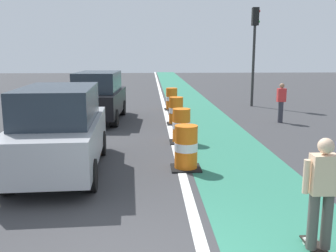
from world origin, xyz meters
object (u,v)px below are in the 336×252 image
skateboarder_on_lane (322,193)px  parked_suv_nearest (60,129)px  traffic_barrel_front (186,148)px  traffic_barrel_mid (181,126)px  parked_suv_second (98,96)px  pedestrian_crossing (281,102)px  traffic_barrel_back (176,111)px  traffic_light_corner (254,39)px  traffic_barrel_far (172,99)px

skateboarder_on_lane → parked_suv_nearest: bearing=138.2°
traffic_barrel_front → traffic_barrel_mid: 2.80m
parked_suv_second → pedestrian_crossing: size_ratio=2.90×
skateboarder_on_lane → traffic_barrel_back: 10.17m
parked_suv_second → traffic_barrel_back: (3.19, -0.99, -0.50)m
parked_suv_second → traffic_barrel_mid: (3.14, -4.17, -0.50)m
traffic_barrel_front → traffic_light_corner: size_ratio=0.21×
parked_suv_nearest → parked_suv_second: bearing=90.1°
skateboarder_on_lane → pedestrian_crossing: skateboarder_on_lane is taller
traffic_barrel_mid → traffic_barrel_back: bearing=89.2°
traffic_barrel_mid → traffic_barrel_back: (0.05, 3.18, 0.00)m
traffic_barrel_mid → pedestrian_crossing: 5.49m
traffic_light_corner → pedestrian_crossing: 5.55m
traffic_barrel_mid → traffic_barrel_far: (0.10, 7.14, 0.00)m
traffic_barrel_back → traffic_barrel_far: (0.05, 3.96, 0.00)m
traffic_barrel_back → traffic_barrel_far: bearing=89.3°
pedestrian_crossing → traffic_barrel_back: bearing=-177.9°
traffic_light_corner → parked_suv_nearest: bearing=-124.5°
traffic_barrel_front → traffic_light_corner: bearing=67.4°
parked_suv_second → traffic_light_corner: 8.96m
parked_suv_second → traffic_barrel_mid: 5.25m
parked_suv_second → traffic_barrel_front: (3.02, -6.97, -0.50)m
traffic_barrel_mid → traffic_barrel_far: 7.14m
parked_suv_nearest → traffic_barrel_mid: size_ratio=4.30×
traffic_barrel_front → traffic_light_corner: 12.29m
parked_suv_second → traffic_barrel_far: bearing=42.5°
skateboarder_on_lane → pedestrian_crossing: (2.96, 10.23, -0.05)m
traffic_barrel_mid → traffic_light_corner: traffic_light_corner is taller
parked_suv_second → traffic_barrel_back: parked_suv_second is taller
parked_suv_nearest → traffic_barrel_mid: 4.26m
traffic_barrel_mid → traffic_light_corner: bearing=61.5°
parked_suv_nearest → traffic_barrel_far: parked_suv_nearest is taller
traffic_barrel_mid → pedestrian_crossing: pedestrian_crossing is taller
traffic_barrel_far → traffic_light_corner: traffic_light_corner is taller
traffic_barrel_mid → parked_suv_nearest: bearing=-137.7°
parked_suv_second → traffic_barrel_mid: size_ratio=4.28×
skateboarder_on_lane → traffic_light_corner: 15.63m
parked_suv_nearest → traffic_barrel_back: size_ratio=4.30×
traffic_light_corner → pedestrian_crossing: size_ratio=3.17×
traffic_barrel_front → traffic_barrel_far: same height
parked_suv_nearest → traffic_barrel_back: 6.84m
parked_suv_nearest → traffic_barrel_back: bearing=62.3°
skateboarder_on_lane → traffic_barrel_far: skateboarder_on_lane is taller
traffic_barrel_mid → pedestrian_crossing: bearing=37.6°
skateboarder_on_lane → traffic_barrel_mid: bearing=101.4°
traffic_barrel_far → traffic_light_corner: (4.37, 1.07, 2.97)m
traffic_light_corner → pedestrian_crossing: traffic_light_corner is taller
pedestrian_crossing → traffic_barrel_front: bearing=-126.0°
traffic_barrel_mid → traffic_barrel_back: same height
traffic_barrel_front → traffic_barrel_back: same height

